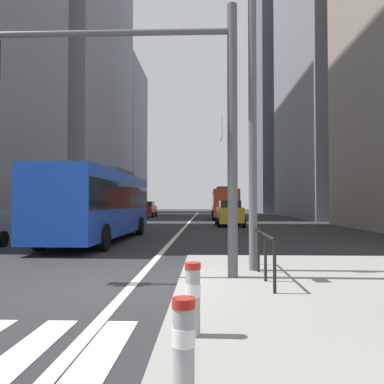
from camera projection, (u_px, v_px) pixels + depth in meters
ground_plane at (184, 227)px, 28.24m from camera, size 160.00×160.00×0.00m
lane_centre_line at (190, 221)px, 38.23m from camera, size 0.20×80.00×0.01m
office_tower_left_mid at (73, 26)px, 51.99m from camera, size 11.27×25.10×49.98m
office_tower_left_far at (115, 139)px, 75.90m from camera, size 10.11×16.34×28.06m
office_tower_right_mid at (332, 30)px, 48.63m from camera, size 10.32×22.62×46.10m
office_tower_right_far at (287, 100)px, 75.40m from camera, size 12.30×20.66×42.81m
city_bus_blue_oncoming at (100, 201)px, 18.10m from camera, size 2.84×11.04×3.40m
city_bus_red_receding at (224, 202)px, 42.97m from camera, size 2.72×11.38×3.40m
car_oncoming_mid at (147, 209)px, 48.81m from camera, size 2.09×4.33×1.94m
car_receding_near at (230, 213)px, 29.91m from camera, size 2.13×4.44×1.94m
car_receding_far at (225, 208)px, 55.39m from camera, size 2.21×4.42×1.94m
traffic_signal_gantry at (146, 97)px, 8.73m from camera, size 5.74×0.65×6.00m
street_lamp_post at (252, 58)px, 9.60m from camera, size 5.50×0.32×8.00m
bollard_front at (184, 343)px, 3.23m from camera, size 0.20×0.20×0.83m
bollard_left at (193, 295)px, 4.81m from camera, size 0.20×0.20×0.89m
pedestrian_railing at (262, 244)px, 8.70m from camera, size 0.06×3.35×0.98m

